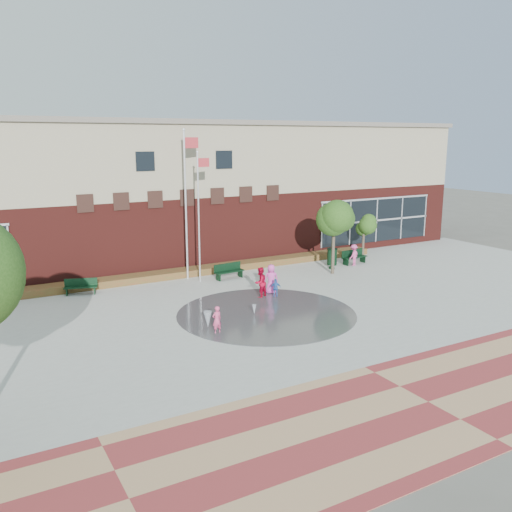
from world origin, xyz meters
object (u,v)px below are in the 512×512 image
flagpole_left (199,210)px  child_splash (217,320)px  bench_left (81,290)px  trash_can (332,257)px  flagpole_right (186,197)px

flagpole_left → child_splash: bearing=-121.8°
flagpole_left → bench_left: (-6.56, 0.69, -3.86)m
flagpole_left → child_splash: size_ratio=6.17×
flagpole_left → child_splash: flagpole_left is taller
trash_can → child_splash: size_ratio=0.92×
child_splash → flagpole_left: bearing=-118.4°
flagpole_right → trash_can: 10.51m
flagpole_left → bench_left: bearing=161.2°
flagpole_left → flagpole_right: size_ratio=0.86×
flagpole_left → child_splash: (-2.79, -8.10, -3.53)m
trash_can → child_splash: child_splash is taller
trash_can → child_splash: 14.26m
flagpole_right → child_splash: size_ratio=7.17×
flagpole_right → bench_left: flagpole_right is taller
flagpole_left → flagpole_right: bearing=100.0°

